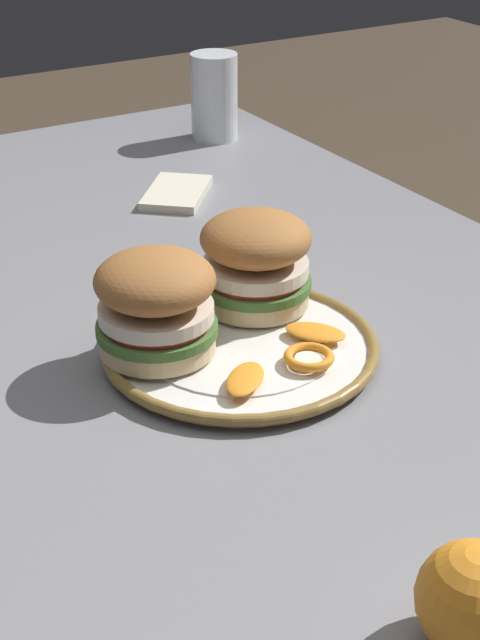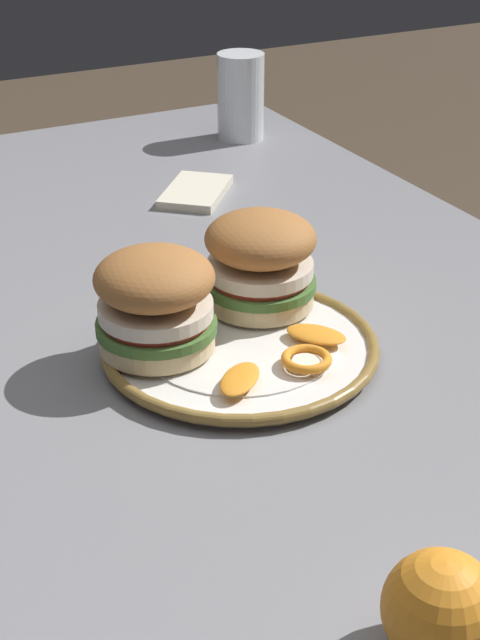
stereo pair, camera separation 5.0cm
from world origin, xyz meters
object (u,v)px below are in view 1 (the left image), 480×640
Objects in this scene: sandwich_half_left at (156,302)px; whole_orange at (474,599)px; dining_table at (170,412)px; dinner_plate at (240,347)px; drinking_glass at (214,102)px; sandwich_half_right at (256,259)px.

sandwich_half_left reaches higher than whole_orange.
dinner_plate reaches higher than dining_table.
dinner_plate is at bearing -27.42° from drinking_glass.
sandwich_half_left is (0.04, -0.03, 0.16)m from dining_table.
sandwich_half_left is at bearing -75.36° from sandwich_half_right.
dinner_plate is at bearing 71.50° from sandwich_half_left.
sandwich_half_left is 0.91× the size of sandwich_half_right.
dining_table is at bearing -144.47° from dinner_plate.
dining_table is at bearing 178.31° from whole_orange.
sandwich_half_right is 2.00× the size of whole_orange.
whole_orange is (0.46, -0.01, 0.13)m from dining_table.
drinking_glass is at bearing 146.22° from dining_table.
dining_table is at bearing -93.57° from sandwich_half_right.
sandwich_half_right is 0.47m from whole_orange.
sandwich_half_left is 0.42m from whole_orange.
whole_orange reaches higher than dinner_plate.
sandwich_half_right is (-0.06, 0.05, 0.06)m from dinner_plate.
sandwich_half_left is 1.83× the size of whole_orange.
sandwich_half_left is at bearing -35.95° from dining_table.
sandwich_half_left is 0.14m from sandwich_half_right.
sandwich_half_right reaches higher than whole_orange.
dining_table is at bearing 144.05° from sandwich_half_left.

